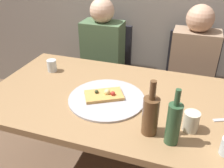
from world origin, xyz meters
The scene contains 11 objects.
dining_table centered at (0.00, 0.00, 0.68)m, with size 1.65×0.88×0.76m.
pizza_tray centered at (-0.09, -0.05, 0.77)m, with size 0.45×0.45×0.01m, color #ADADB2.
pizza_slice_last centered at (-0.11, -0.04, 0.78)m, with size 0.26×0.22×0.05m.
wine_bottle centered at (0.31, -0.29, 0.87)m, with size 0.06×0.06×0.28m.
beer_bottle centered at (0.20, -0.25, 0.86)m, with size 0.08×0.08×0.28m.
tumbler_near centered at (-0.58, 0.18, 0.80)m, with size 0.07×0.07×0.08m, color silver.
short_glass centered at (0.39, -0.17, 0.81)m, with size 0.08×0.08×0.10m, color beige.
chair_left centered at (-0.42, 0.84, 0.51)m, with size 0.44×0.44×0.90m.
chair_right centered at (0.37, 0.84, 0.51)m, with size 0.44×0.44×0.90m.
guest_in_sweater centered at (-0.42, 0.69, 0.64)m, with size 0.36×0.56×1.17m.
guest_in_beanie centered at (0.37, 0.69, 0.64)m, with size 0.36×0.56×1.17m.
Camera 1 is at (0.32, -1.18, 1.55)m, focal length 39.23 mm.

